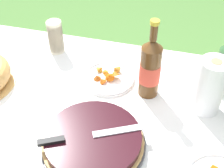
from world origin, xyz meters
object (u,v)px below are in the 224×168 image
at_px(cider_bottle_amber, 150,68).
at_px(cup_stack, 56,37).
at_px(berry_tart, 93,141).
at_px(snack_plate_near, 108,78).
at_px(serving_knife, 84,136).
at_px(paper_towel_roll, 210,86).

bearing_deg(cider_bottle_amber, cup_stack, 159.23).
distance_m(berry_tart, cider_bottle_amber, 0.37).
distance_m(cider_bottle_amber, snack_plate_near, 0.22).
height_order(serving_knife, cider_bottle_amber, cider_bottle_amber).
bearing_deg(cider_bottle_amber, berry_tart, -112.79).
relative_size(serving_knife, snack_plate_near, 1.49).
bearing_deg(cider_bottle_amber, serving_knife, -115.68).
bearing_deg(snack_plate_near, paper_towel_roll, -9.34).
height_order(cider_bottle_amber, snack_plate_near, cider_bottle_amber).
bearing_deg(cup_stack, cider_bottle_amber, -20.77).
xyz_separation_m(cup_stack, snack_plate_near, (0.30, -0.15, -0.07)).
height_order(berry_tart, cup_stack, cup_stack).
distance_m(cup_stack, snack_plate_near, 0.34).
bearing_deg(cup_stack, snack_plate_near, -25.96).
relative_size(cup_stack, paper_towel_roll, 0.70).
bearing_deg(snack_plate_near, cup_stack, 154.04).
distance_m(serving_knife, cider_bottle_amber, 0.38).
xyz_separation_m(cup_stack, paper_towel_roll, (0.71, -0.21, 0.03)).
relative_size(berry_tart, serving_knife, 1.07).
bearing_deg(cider_bottle_amber, paper_towel_roll, -7.70).
relative_size(serving_knife, cider_bottle_amber, 1.01).
bearing_deg(snack_plate_near, berry_tart, -82.72).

